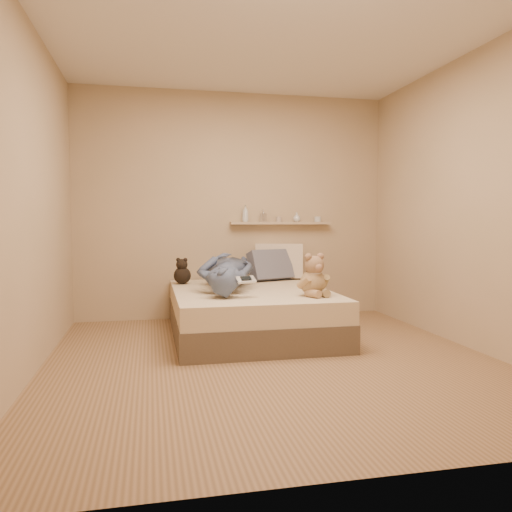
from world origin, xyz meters
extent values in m
plane|color=#94704D|center=(0.00, 0.00, 0.00)|extent=(3.80, 3.80, 0.00)
plane|color=silver|center=(0.00, 0.00, 2.60)|extent=(3.80, 3.80, 0.00)
plane|color=tan|center=(0.00, 1.90, 1.30)|extent=(3.60, 0.00, 3.60)
plane|color=tan|center=(0.00, -1.90, 1.30)|extent=(3.60, 0.00, 3.60)
plane|color=tan|center=(-1.80, 0.00, 1.30)|extent=(0.00, 3.80, 3.80)
plane|color=tan|center=(1.80, 0.00, 1.30)|extent=(0.00, 3.80, 3.80)
cube|color=brown|center=(0.00, 0.93, 0.12)|extent=(1.50, 1.90, 0.25)
cube|color=beige|center=(0.00, 0.93, 0.35)|extent=(1.48, 1.88, 0.20)
cube|color=silver|center=(-0.14, 0.41, 0.61)|extent=(0.20, 0.13, 0.06)
cube|color=black|center=(-0.14, 0.40, 0.63)|extent=(0.10, 0.07, 0.03)
sphere|color=#A07F58|center=(0.47, 0.41, 0.57)|extent=(0.24, 0.24, 0.24)
sphere|color=#986E53|center=(0.48, 0.39, 0.73)|extent=(0.17, 0.17, 0.17)
sphere|color=#946C51|center=(0.42, 0.37, 0.80)|extent=(0.07, 0.07, 0.07)
sphere|color=#976B53|center=(0.54, 0.40, 0.80)|extent=(0.07, 0.07, 0.07)
sphere|color=#90684F|center=(0.49, 0.31, 0.71)|extent=(0.07, 0.07, 0.07)
cylinder|color=tan|center=(0.37, 0.36, 0.58)|extent=(0.13, 0.16, 0.13)
cylinder|color=#91794D|center=(0.59, 0.40, 0.58)|extent=(0.08, 0.16, 0.13)
cylinder|color=#A37D57|center=(0.44, 0.29, 0.49)|extent=(0.13, 0.17, 0.08)
cylinder|color=olive|center=(0.55, 0.32, 0.49)|extent=(0.07, 0.16, 0.08)
cylinder|color=beige|center=(0.48, 0.39, 0.66)|extent=(0.14, 0.14, 0.02)
sphere|color=black|center=(-0.63, 1.50, 0.54)|extent=(0.18, 0.18, 0.18)
sphere|color=black|center=(-0.63, 1.49, 0.66)|extent=(0.12, 0.12, 0.12)
sphere|color=black|center=(-0.67, 1.51, 0.71)|extent=(0.04, 0.04, 0.04)
sphere|color=black|center=(-0.59, 1.48, 0.71)|extent=(0.04, 0.04, 0.04)
cube|color=beige|center=(0.51, 1.76, 0.65)|extent=(0.59, 0.37, 0.42)
cube|color=slate|center=(0.37, 1.62, 0.62)|extent=(0.56, 0.41, 0.37)
imported|color=#434B69|center=(-0.21, 1.06, 0.63)|extent=(0.86, 1.59, 0.36)
cube|color=tan|center=(0.55, 1.84, 1.10)|extent=(1.20, 0.12, 0.03)
imported|color=silver|center=(0.13, 1.84, 1.21)|extent=(0.08, 0.08, 0.19)
imported|color=silver|center=(0.34, 1.84, 1.19)|extent=(0.07, 0.07, 0.14)
cylinder|color=beige|center=(0.53, 1.84, 1.15)|extent=(0.07, 0.07, 0.06)
imported|color=silver|center=(0.75, 1.84, 1.17)|extent=(0.09, 0.09, 0.11)
cylinder|color=silver|center=(1.01, 1.84, 1.15)|extent=(0.08, 0.08, 0.06)
camera|label=1|loc=(-0.96, -3.86, 1.12)|focal=35.00mm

